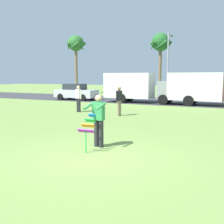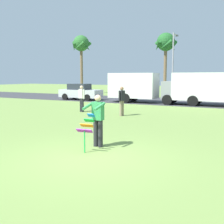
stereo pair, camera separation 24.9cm
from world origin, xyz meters
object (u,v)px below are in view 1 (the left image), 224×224
at_px(parked_truck_grey_van, 138,87).
at_px(person_walker_far, 78,98).
at_px(parked_car_silver, 76,92).
at_px(parked_truck_red_cab, 206,88).
at_px(streetlight_pole, 168,61).
at_px(kite_held, 88,127).
at_px(person_kite_flyer, 98,119).
at_px(person_walker_near, 119,100).
at_px(palm_tree_right_near, 161,45).
at_px(palm_tree_left_near, 76,46).

height_order(parked_truck_grey_van, person_walker_far, parked_truck_grey_van).
xyz_separation_m(parked_car_silver, parked_truck_red_cab, (12.35, 0.00, 0.64)).
bearing_deg(person_walker_far, streetlight_pole, 82.77).
xyz_separation_m(kite_held, parked_truck_grey_van, (-4.34, 15.78, 0.63)).
bearing_deg(person_kite_flyer, kite_held, -90.91).
bearing_deg(parked_truck_grey_van, person_walker_near, -76.79).
height_order(parked_car_silver, person_walker_far, person_walker_far).
bearing_deg(palm_tree_right_near, person_kite_flyer, -78.27).
bearing_deg(person_kite_flyer, palm_tree_right_near, 101.73).
bearing_deg(streetlight_pole, parked_truck_grey_van, -95.57).
bearing_deg(person_walker_near, person_walker_far, 171.86).
height_order(parked_car_silver, person_walker_near, person_walker_near).
bearing_deg(parked_truck_red_cab, person_walker_far, -131.96).
xyz_separation_m(palm_tree_left_near, streetlight_pole, (12.79, -1.15, -2.39)).
bearing_deg(parked_car_silver, kite_held, -55.37).
bearing_deg(palm_tree_left_near, streetlight_pole, -5.12).
distance_m(kite_held, person_walker_near, 7.94).
bearing_deg(person_walker_near, kite_held, -72.34).
bearing_deg(parked_car_silver, person_kite_flyer, -54.21).
bearing_deg(person_walker_far, palm_tree_left_near, 123.72).
bearing_deg(person_kite_flyer, parked_car_silver, 125.79).
bearing_deg(parked_truck_grey_van, streetlight_pole, 84.43).
height_order(streetlight_pole, person_walker_near, streetlight_pole).
xyz_separation_m(kite_held, parked_truck_red_cab, (1.45, 15.78, 0.63)).
distance_m(person_kite_flyer, parked_car_silver, 18.66).
relative_size(parked_car_silver, parked_truck_grey_van, 0.63).
bearing_deg(palm_tree_left_near, person_walker_near, -50.08).
height_order(person_kite_flyer, streetlight_pole, streetlight_pole).
relative_size(parked_car_silver, palm_tree_right_near, 0.58).
distance_m(parked_truck_grey_van, person_walker_far, 7.88).
relative_size(parked_car_silver, palm_tree_left_near, 0.54).
xyz_separation_m(parked_truck_grey_van, person_walker_far, (-1.20, -7.78, -0.48)).
height_order(kite_held, streetlight_pole, streetlight_pole).
bearing_deg(person_walker_far, parked_car_silver, 124.58).
xyz_separation_m(palm_tree_right_near, person_walker_far, (-0.54, -16.79, -5.07)).
bearing_deg(person_kite_flyer, person_walker_near, 109.28).
height_order(parked_truck_red_cab, streetlight_pole, streetlight_pole).
bearing_deg(parked_truck_red_cab, parked_car_silver, -180.00).
distance_m(kite_held, parked_truck_red_cab, 15.86).
relative_size(kite_held, palm_tree_left_near, 0.15).
bearing_deg(streetlight_pole, palm_tree_left_near, 174.88).
distance_m(parked_truck_grey_van, palm_tree_left_near, 15.59).
bearing_deg(parked_truck_grey_van, person_walker_far, -98.79).
bearing_deg(parked_car_silver, palm_tree_right_near, 56.80).
distance_m(parked_truck_red_cab, palm_tree_right_near, 12.00).
bearing_deg(palm_tree_right_near, palm_tree_left_near, -177.48).
relative_size(palm_tree_right_near, person_walker_far, 4.24).
relative_size(kite_held, parked_truck_red_cab, 0.17).
xyz_separation_m(kite_held, streetlight_pole, (-3.62, 23.15, 3.22)).
bearing_deg(person_walker_far, palm_tree_right_near, 88.17).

